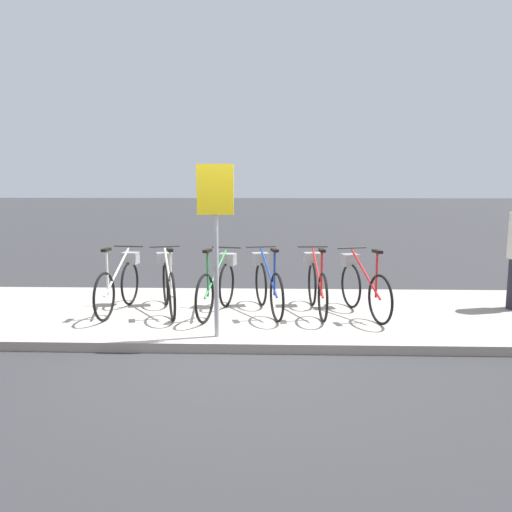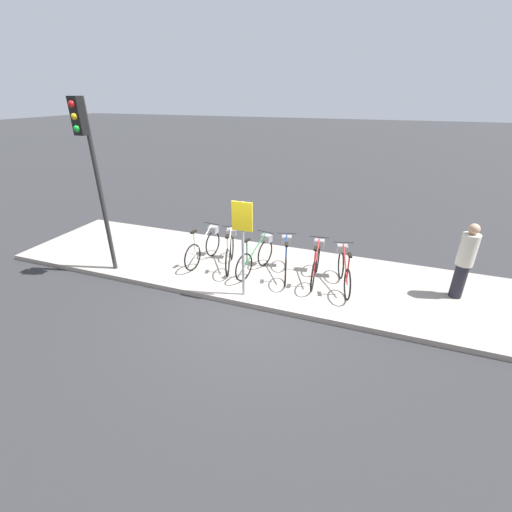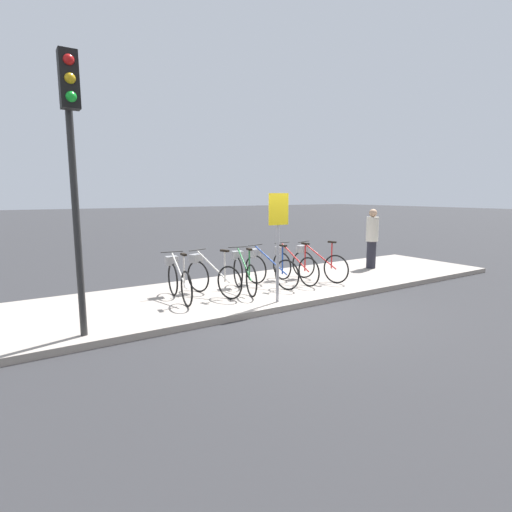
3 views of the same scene
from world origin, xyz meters
name	(u,v)px [view 2 (image 2 of 3)]	position (x,y,z in m)	size (l,w,h in m)	color
ground_plane	(249,308)	(0.00, 0.00, 0.00)	(120.00, 120.00, 0.00)	#2D2D30
sidewalk	(271,273)	(0.00, 1.57, 0.06)	(13.77, 3.14, 0.12)	#9E9389
parked_bicycle_0	(205,245)	(-1.80, 1.51, 0.56)	(0.46, 1.62, 1.00)	black
parked_bicycle_1	(230,249)	(-1.09, 1.52, 0.56)	(0.62, 1.56, 1.00)	black
parked_bicycle_2	(257,255)	(-0.33, 1.44, 0.56)	(0.54, 1.59, 1.00)	black
parked_bicycle_3	(286,258)	(0.38, 1.53, 0.56)	(0.57, 1.58, 1.00)	black
parked_bicycle_4	(316,262)	(1.11, 1.55, 0.56)	(0.46, 1.62, 1.00)	black
parked_bicycle_5	(344,268)	(1.76, 1.44, 0.56)	(0.58, 1.58, 1.00)	black
pedestrian	(465,260)	(4.15, 1.81, 1.01)	(0.34, 0.34, 1.68)	#23232D
traffic_light	(89,154)	(-3.77, 0.25, 2.96)	(0.24, 0.40, 3.98)	#2D2D2D
sign_post	(243,234)	(-0.23, 0.29, 1.57)	(0.44, 0.07, 2.12)	#99999E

